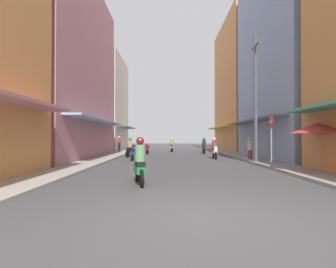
# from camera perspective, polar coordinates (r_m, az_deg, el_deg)

# --- Properties ---
(ground_plane) EXTENTS (96.45, 96.45, 0.00)m
(ground_plane) POSITION_cam_1_polar(r_m,az_deg,el_deg) (23.28, 1.25, -4.61)
(ground_plane) COLOR #424244
(sidewalk_left) EXTENTS (1.72, 51.84, 0.12)m
(sidewalk_left) POSITION_cam_1_polar(r_m,az_deg,el_deg) (23.73, -11.62, -4.38)
(sidewalk_left) COLOR #9E9991
(sidewalk_left) RESTS_ON ground
(sidewalk_right) EXTENTS (1.72, 51.84, 0.12)m
(sidewalk_right) POSITION_cam_1_polar(r_m,az_deg,el_deg) (24.00, 13.97, -4.33)
(sidewalk_right) COLOR gray
(sidewalk_right) RESTS_ON ground
(building_left_mid) EXTENTS (7.05, 13.93, 13.46)m
(building_left_mid) POSITION_cam_1_polar(r_m,az_deg,el_deg) (22.37, -23.22, 12.63)
(building_left_mid) COLOR #B7727F
(building_left_mid) RESTS_ON ground
(building_left_far) EXTENTS (7.05, 9.13, 11.18)m
(building_left_far) POSITION_cam_1_polar(r_m,az_deg,el_deg) (33.68, -14.99, 6.11)
(building_left_far) COLOR silver
(building_left_far) RESTS_ON ground
(building_right_mid) EXTENTS (7.05, 11.39, 15.25)m
(building_right_mid) POSITION_cam_1_polar(r_m,az_deg,el_deg) (22.95, 25.75, 14.61)
(building_right_mid) COLOR #8CA5CC
(building_right_mid) RESTS_ON ground
(building_right_far) EXTENTS (7.05, 12.25, 15.55)m
(building_right_far) POSITION_cam_1_polar(r_m,az_deg,el_deg) (34.34, 16.47, 9.68)
(building_right_far) COLOR #D88C4C
(building_right_far) RESTS_ON ground
(motorbike_maroon) EXTENTS (0.55, 1.81, 1.58)m
(motorbike_maroon) POSITION_cam_1_polar(r_m,az_deg,el_deg) (26.32, 7.41, -2.63)
(motorbike_maroon) COLOR black
(motorbike_maroon) RESTS_ON ground
(motorbike_red) EXTENTS (0.58, 1.80, 0.96)m
(motorbike_red) POSITION_cam_1_polar(r_m,az_deg,el_deg) (25.71, -4.69, -3.13)
(motorbike_red) COLOR black
(motorbike_red) RESTS_ON ground
(motorbike_green) EXTENTS (0.64, 1.78, 1.58)m
(motorbike_green) POSITION_cam_1_polar(r_m,az_deg,el_deg) (9.00, -6.37, -6.21)
(motorbike_green) COLOR black
(motorbike_green) RESTS_ON ground
(motorbike_black) EXTENTS (0.77, 1.73, 1.58)m
(motorbike_black) POSITION_cam_1_polar(r_m,az_deg,el_deg) (21.77, -8.17, -3.02)
(motorbike_black) COLOR black
(motorbike_black) RESTS_ON ground
(motorbike_blue) EXTENTS (0.55, 1.81, 0.96)m
(motorbike_blue) POSITION_cam_1_polar(r_m,az_deg,el_deg) (18.56, -7.71, -4.03)
(motorbike_blue) COLOR black
(motorbike_blue) RESTS_ON ground
(motorbike_silver) EXTENTS (0.55, 1.81, 1.58)m
(motorbike_silver) POSITION_cam_1_polar(r_m,az_deg,el_deg) (29.60, 0.63, -2.43)
(motorbike_silver) COLOR black
(motorbike_silver) RESTS_ON ground
(motorbike_white) EXTENTS (0.55, 1.81, 1.58)m
(motorbike_white) POSITION_cam_1_polar(r_m,az_deg,el_deg) (20.02, 9.66, -3.21)
(motorbike_white) COLOR black
(motorbike_white) RESTS_ON ground
(pedestrian_midway) EXTENTS (0.44, 0.44, 1.75)m
(pedestrian_midway) POSITION_cam_1_polar(r_m,az_deg,el_deg) (28.93, -10.62, -1.90)
(pedestrian_midway) COLOR #334C8C
(pedestrian_midway) RESTS_ON ground
(pedestrian_foreground) EXTENTS (0.34, 0.34, 1.57)m
(pedestrian_foreground) POSITION_cam_1_polar(r_m,az_deg,el_deg) (18.71, 16.83, -3.13)
(pedestrian_foreground) COLOR #99333F
(pedestrian_foreground) RESTS_ON ground
(vendor_umbrella) EXTENTS (2.29, 2.29, 2.18)m
(vendor_umbrella) POSITION_cam_1_polar(r_m,az_deg,el_deg) (12.91, 29.12, 1.08)
(vendor_umbrella) COLOR #99999E
(vendor_umbrella) RESTS_ON ground
(utility_pole) EXTENTS (0.20, 1.20, 7.69)m
(utility_pole) POSITION_cam_1_polar(r_m,az_deg,el_deg) (16.99, 17.97, 7.27)
(utility_pole) COLOR #4C4C4F
(utility_pole) RESTS_ON ground
(street_sign_no_entry) EXTENTS (0.07, 0.60, 2.65)m
(street_sign_no_entry) POSITION_cam_1_polar(r_m,az_deg,el_deg) (14.29, 20.95, -0.09)
(street_sign_no_entry) COLOR gray
(street_sign_no_entry) RESTS_ON ground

